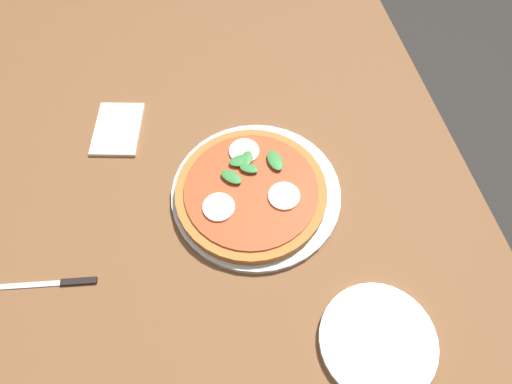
# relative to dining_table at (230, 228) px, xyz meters

# --- Properties ---
(ground_plane) EXTENTS (6.00, 6.00, 0.00)m
(ground_plane) POSITION_rel_dining_table_xyz_m (0.00, 0.00, -0.67)
(ground_plane) COLOR #2D2B28
(dining_table) EXTENTS (1.37, 0.93, 0.78)m
(dining_table) POSITION_rel_dining_table_xyz_m (0.00, 0.00, 0.00)
(dining_table) COLOR brown
(dining_table) RESTS_ON ground_plane
(serving_tray) EXTENTS (0.31, 0.31, 0.01)m
(serving_tray) POSITION_rel_dining_table_xyz_m (0.01, -0.06, 0.11)
(serving_tray) COLOR silver
(serving_tray) RESTS_ON dining_table
(pizza) EXTENTS (0.27, 0.27, 0.03)m
(pizza) POSITION_rel_dining_table_xyz_m (0.01, -0.05, 0.13)
(pizza) COLOR #B27033
(pizza) RESTS_ON serving_tray
(plate_white) EXTENTS (0.18, 0.18, 0.01)m
(plate_white) POSITION_rel_dining_table_xyz_m (-0.29, -0.19, 0.11)
(plate_white) COLOR white
(plate_white) RESTS_ON dining_table
(napkin) EXTENTS (0.15, 0.12, 0.01)m
(napkin) POSITION_rel_dining_table_xyz_m (0.21, 0.19, 0.11)
(napkin) COLOR white
(napkin) RESTS_ON dining_table
(knife) EXTENTS (0.03, 0.18, 0.01)m
(knife) POSITION_rel_dining_table_xyz_m (-0.10, 0.30, 0.11)
(knife) COLOR black
(knife) RESTS_ON dining_table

